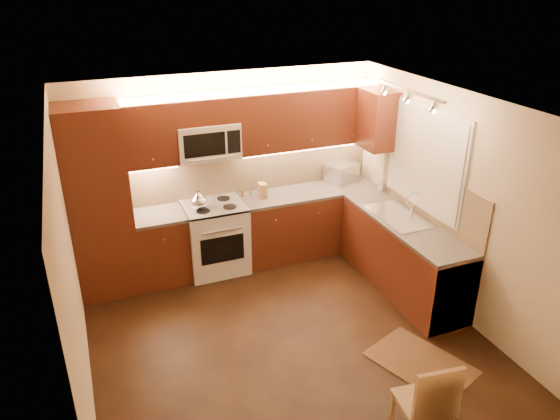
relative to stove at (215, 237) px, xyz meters
name	(u,v)px	position (x,y,z in m)	size (l,w,h in m)	color
floor	(286,337)	(0.30, -1.68, -0.46)	(4.00, 4.00, 0.01)	black
ceiling	(287,108)	(0.30, -1.68, 2.04)	(4.00, 4.00, 0.01)	beige
wall_back	(228,169)	(0.30, 0.32, 0.79)	(4.00, 0.01, 2.50)	beige
wall_front	(401,361)	(0.30, -3.67, 0.79)	(4.00, 0.01, 2.50)	beige
wall_left	(71,273)	(-1.70, -1.68, 0.79)	(0.01, 4.00, 2.50)	beige
wall_right	(453,203)	(2.30, -1.68, 0.79)	(0.01, 4.00, 2.50)	beige
pantry	(99,204)	(-1.35, 0.02, 0.69)	(0.70, 0.60, 2.30)	#471A0F
base_cab_back_left	(162,248)	(-0.69, 0.02, -0.03)	(0.62, 0.60, 0.86)	#471A0F
counter_back_left	(158,216)	(-0.69, 0.02, 0.42)	(0.62, 0.60, 0.04)	#383433
base_cab_back_right	(309,222)	(1.34, 0.02, -0.03)	(1.92, 0.60, 0.86)	#471A0F
counter_back_right	(310,192)	(1.34, 0.02, 0.42)	(1.92, 0.60, 0.04)	#383433
base_cab_right	(402,256)	(2.00, -1.28, -0.03)	(0.60, 2.00, 0.86)	#471A0F
counter_right	(406,223)	(2.00, -1.28, 0.42)	(0.60, 2.00, 0.04)	#383433
dishwasher	(438,285)	(2.00, -1.98, -0.03)	(0.58, 0.60, 0.84)	silver
backsplash_back	(254,169)	(0.65, 0.31, 0.74)	(3.30, 0.02, 0.60)	tan
backsplash_right	(430,195)	(2.29, -1.28, 0.74)	(0.02, 2.00, 0.60)	tan
upper_cab_back_left	(148,134)	(-0.69, 0.15, 1.42)	(0.62, 0.35, 0.75)	#471A0F
upper_cab_back_right	(307,117)	(1.34, 0.15, 1.42)	(1.92, 0.35, 0.75)	#471A0F
upper_cab_bridge	(205,110)	(0.00, 0.15, 1.63)	(0.76, 0.35, 0.31)	#471A0F
upper_cab_right_corner	(377,119)	(2.12, -0.28, 1.42)	(0.35, 0.50, 0.75)	#471A0F
stove	(215,237)	(0.00, 0.00, 0.00)	(0.76, 0.65, 0.92)	silver
microwave	(207,141)	(0.00, 0.14, 1.26)	(0.76, 0.38, 0.44)	silver
window_frame	(426,159)	(2.29, -1.12, 1.14)	(0.03, 1.44, 1.24)	silver
window_blinds	(424,159)	(2.27, -1.12, 1.14)	(0.02, 1.36, 1.16)	silver
sink	(400,211)	(2.00, -1.12, 0.52)	(0.52, 0.86, 0.15)	silver
faucet	(413,203)	(2.18, -1.12, 0.59)	(0.20, 0.04, 0.30)	silver
track_light_bar	(409,90)	(1.85, -1.27, 2.00)	(0.04, 1.20, 0.03)	silver
kettle	(199,200)	(-0.20, -0.06, 0.58)	(0.22, 0.22, 0.25)	silver
toaster_oven	(342,172)	(1.91, 0.20, 0.56)	(0.42, 0.31, 0.25)	silver
knife_block	(262,190)	(0.67, 0.05, 0.54)	(0.09, 0.14, 0.19)	olive
spice_jar_a	(251,192)	(0.55, 0.17, 0.49)	(0.04, 0.04, 0.09)	silver
spice_jar_b	(243,193)	(0.44, 0.17, 0.49)	(0.04, 0.04, 0.10)	brown
spice_jar_c	(260,191)	(0.68, 0.17, 0.48)	(0.04, 0.04, 0.08)	silver
spice_jar_d	(266,188)	(0.78, 0.21, 0.48)	(0.04, 0.04, 0.09)	olive
soap_bottle	(382,185)	(2.24, -0.34, 0.53)	(0.08, 0.08, 0.17)	#AFAEB2
rug	(421,363)	(1.40, -2.58, -0.45)	(0.66, 0.99, 0.01)	black
dining_chair	(423,401)	(0.80, -3.38, -0.01)	(0.40, 0.40, 0.90)	olive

